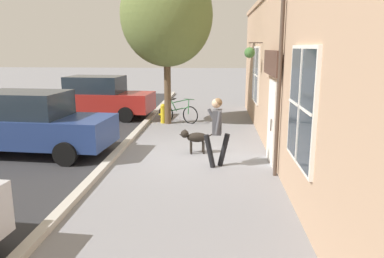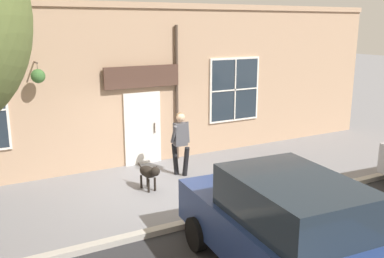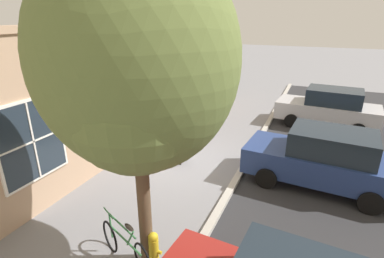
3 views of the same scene
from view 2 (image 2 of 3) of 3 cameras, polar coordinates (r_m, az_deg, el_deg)
The scene contains 5 objects.
ground_plane at distance 10.61m, azimuth -4.10°, elevation -8.16°, with size 90.00×90.00×0.00m, color gray.
storefront_facade at distance 12.14m, azimuth -8.93°, elevation 5.66°, with size 0.95×18.00×4.55m.
pedestrian_walking at distance 11.31m, azimuth -1.55°, elevation -1.16°, with size 0.66×0.56×1.73m.
dog_on_leash at distance 10.49m, azimuth -5.73°, elevation -5.79°, with size 0.98×0.38×0.70m.
parked_car_mid_block at distance 6.96m, azimuth 12.32°, elevation -12.82°, with size 4.42×2.18×1.75m.
Camera 2 is at (8.98, -4.04, 3.96)m, focal length 40.00 mm.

